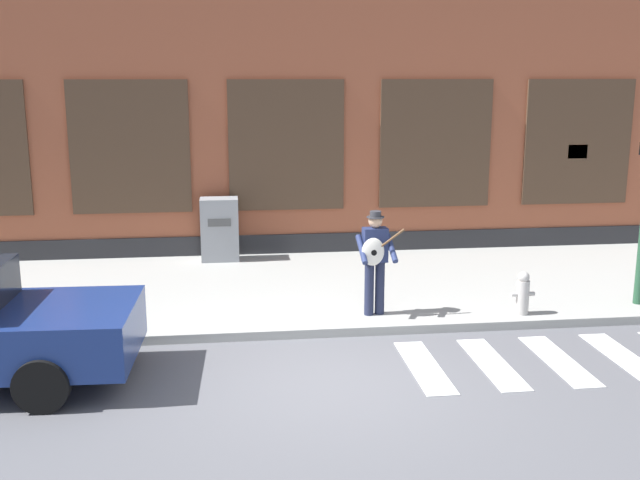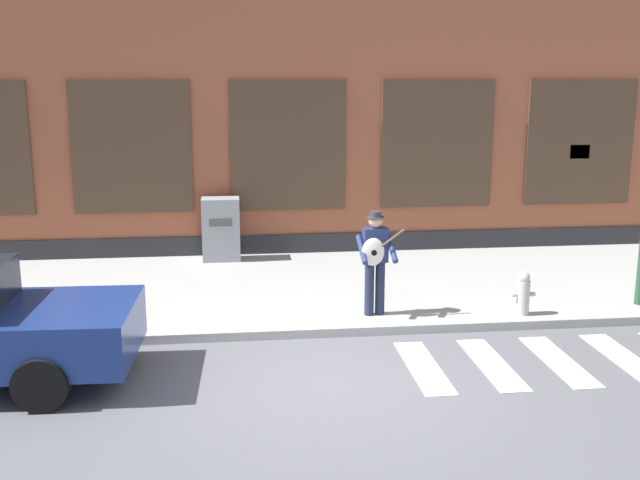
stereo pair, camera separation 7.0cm
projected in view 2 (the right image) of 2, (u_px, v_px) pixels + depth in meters
name	position (u px, v px, depth m)	size (l,w,h in m)	color
ground_plane	(327.00, 381.00, 9.67)	(160.00, 160.00, 0.00)	#56565B
sidewalk	(299.00, 288.00, 13.64)	(28.00, 4.98, 0.14)	#9E9E99
building_backdrop	(281.00, 113.00, 17.35)	(28.00, 4.06, 6.02)	brown
crosswalk	(591.00, 359.00, 10.40)	(5.20, 1.90, 0.01)	silver
busker	(375.00, 257.00, 11.70)	(0.73, 0.55, 1.67)	#1E233D
utility_box	(221.00, 229.00, 15.30)	(0.76, 0.53, 1.29)	gray
fire_hydrant	(523.00, 294.00, 11.85)	(0.38, 0.20, 0.70)	#B2ADA8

